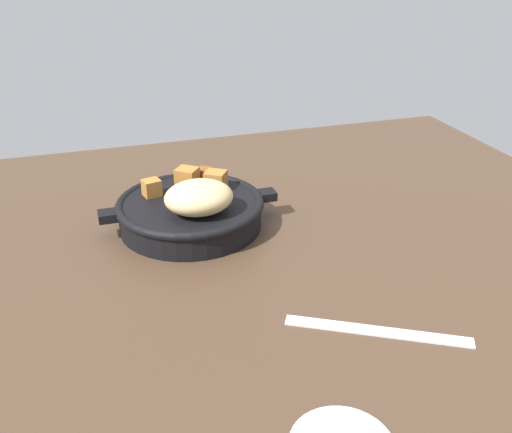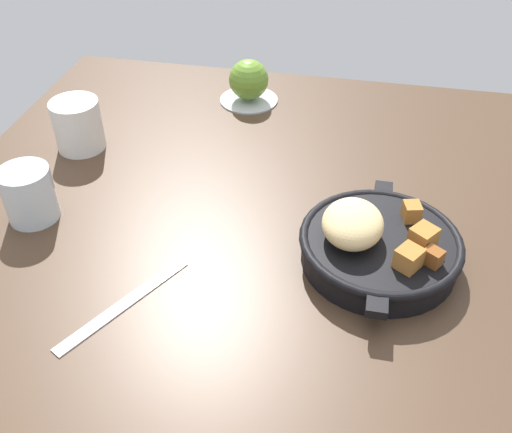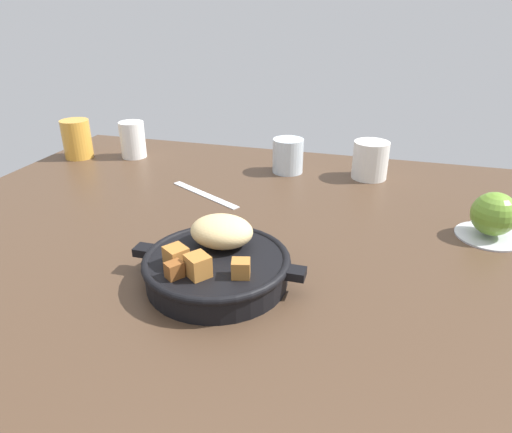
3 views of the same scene
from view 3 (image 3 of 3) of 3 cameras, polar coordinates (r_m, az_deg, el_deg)
ground_plane at (r=77.61cm, az=-4.68°, el=-2.90°), size 111.86×98.77×2.40cm
cast_iron_skillet at (r=63.23cm, az=-4.89°, el=-5.73°), size 24.53×20.28×8.13cm
saucer_plate at (r=84.84cm, az=27.06°, el=-2.09°), size 10.65×10.65×0.60cm
red_apple at (r=83.32cm, az=27.58°, el=0.29°), size 7.16×7.16×7.16cm
butter_knife at (r=92.60cm, az=-6.45°, el=2.79°), size 17.44×10.73×0.36cm
water_glass_short at (r=104.08cm, az=4.01°, el=7.59°), size 6.94×6.94×7.66cm
juice_glass_amber at (r=122.21cm, az=-21.46°, el=9.00°), size 6.88×6.88×9.36cm
white_creamer_pitcher at (r=118.38cm, az=-15.14°, el=9.25°), size 6.06×6.06×8.81cm
ceramic_mug_white at (r=103.17cm, az=14.09°, el=6.86°), size 7.64×7.64×8.13cm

